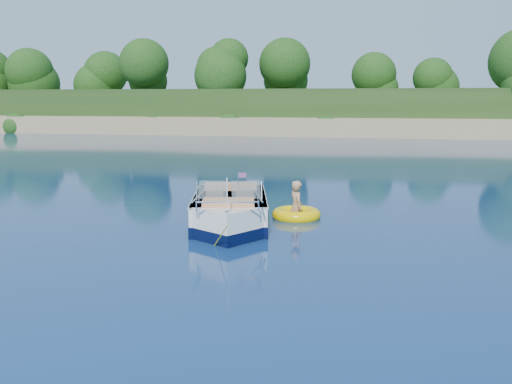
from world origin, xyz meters
TOP-DOWN VIEW (x-y plane):
  - ground at (0.00, 0.00)m, footprint 160.00×160.00m
  - shoreline at (0.00, 63.77)m, footprint 170.00×59.00m
  - treeline at (0.04, 41.01)m, footprint 150.00×7.12m
  - motorboat at (1.18, 0.79)m, footprint 2.52×5.00m
  - tow_tube at (2.67, 2.15)m, footprint 1.53×1.53m
  - boy at (2.65, 2.13)m, footprint 0.72×0.87m

SIDE VIEW (x-z plane):
  - ground at x=0.00m, z-range 0.00..0.00m
  - boy at x=2.65m, z-range -0.79..0.79m
  - tow_tube at x=2.67m, z-range -0.08..0.26m
  - motorboat at x=1.18m, z-range -0.52..1.17m
  - shoreline at x=0.00m, z-range -2.02..3.98m
  - treeline at x=0.04m, z-range 1.45..9.64m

